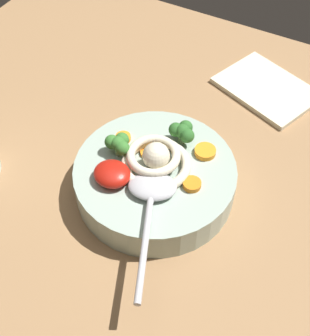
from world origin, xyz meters
TOP-DOWN VIEW (x-y plane):
  - table_slab at (0.00, 0.00)cm, footprint 90.64×90.64cm
  - soup_bowl at (-2.85, -3.27)cm, footprint 21.05×21.05cm
  - noodle_pile at (-2.76, -3.54)cm, footprint 9.86×9.67cm
  - soup_spoon at (-4.84, 1.40)cm, footprint 9.85×17.16cm
  - chili_sauce_dollop at (0.93, 0.87)cm, footprint 4.75×4.27cm
  - broccoli_floret_left at (2.47, -3.27)cm, footprint 3.71×3.19cm
  - broccoli_floret_rear at (-3.79, -9.15)cm, footprint 3.75×3.23cm
  - carrot_slice_beside_chili at (-8.25, -2.89)cm, footprint 2.30×2.30cm
  - carrot_slice_right at (-0.96, -5.08)cm, footprint 2.30×2.30cm
  - carrot_slice_front at (-7.43, -8.58)cm, footprint 2.81×2.81cm
  - carrot_slice_extra_b at (3.30, -5.62)cm, footprint 2.07×2.07cm
  - folded_napkin at (-9.15, -29.76)cm, footprint 18.04×15.67cm

SIDE VIEW (x-z plane):
  - table_slab at x=0.00cm, z-range 0.00..2.67cm
  - folded_napkin at x=-9.15cm, z-range 2.67..3.47cm
  - soup_bowl at x=-2.85cm, z-range 2.75..7.31cm
  - carrot_slice_right at x=-0.96cm, z-range 7.24..7.67cm
  - carrot_slice_extra_b at x=3.30cm, z-range 7.24..7.89cm
  - carrot_slice_front at x=-7.43cm, z-range 7.24..7.98cm
  - carrot_slice_beside_chili at x=-8.25cm, z-range 7.24..7.98cm
  - soup_spoon at x=-4.84cm, z-range 7.24..8.84cm
  - chili_sauce_dollop at x=0.93cm, z-range 7.24..9.37cm
  - noodle_pile at x=-2.76cm, z-range 6.49..10.45cm
  - broccoli_floret_left at x=2.47cm, z-range 7.61..10.54cm
  - broccoli_floret_rear at x=-3.79cm, z-range 7.61..10.58cm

